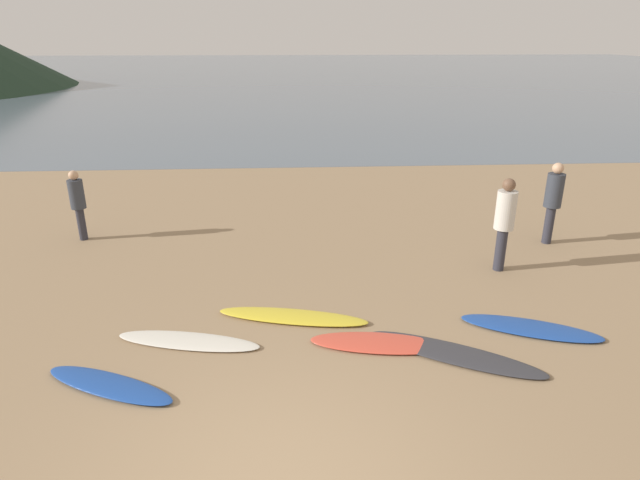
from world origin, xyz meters
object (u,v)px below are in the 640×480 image
person_0 (505,217)px  person_2 (77,200)px  surfboard_3 (380,343)px  person_1 (553,197)px  surfboard_0 (109,385)px  surfboard_5 (531,328)px  surfboard_2 (293,317)px  surfboard_4 (454,354)px  surfboard_1 (188,341)px

person_0 → person_2: 8.71m
surfboard_3 → person_0: 3.80m
surfboard_3 → person_1: 5.78m
surfboard_0 → person_0: person_0 is taller
person_0 → person_2: size_ratio=1.16×
surfboard_0 → person_2: (-2.16, 5.39, 0.87)m
surfboard_0 → person_1: person_1 is taller
surfboard_0 → surfboard_5: 6.04m
surfboard_2 → surfboard_4: size_ratio=0.96×
surfboard_3 → person_0: (2.69, 2.49, 1.02)m
surfboard_0 → surfboard_5: surfboard_0 is taller
surfboard_3 → surfboard_5: size_ratio=0.98×
surfboard_1 → surfboard_2: bearing=34.4°
person_0 → surfboard_5: bearing=-97.4°
surfboard_5 → person_2: person_2 is taller
surfboard_1 → person_0: size_ratio=1.20×
surfboard_4 → person_0: size_ratio=1.39×
surfboard_1 → surfboard_3: bearing=8.0°
person_0 → person_1: person_0 is taller
surfboard_1 → person_1: size_ratio=1.23×
surfboard_2 → person_2: 5.94m
surfboard_0 → person_2: person_2 is taller
surfboard_5 → person_2: 9.24m
surfboard_4 → person_0: person_0 is taller
surfboard_4 → surfboard_0: bearing=-144.7°
surfboard_5 → surfboard_0: bearing=-147.7°
surfboard_1 → person_1: person_1 is taller
person_2 → person_1: bearing=166.6°
surfboard_0 → surfboard_3: size_ratio=0.95×
surfboard_3 → surfboard_4: bearing=-9.8°
surfboard_3 → person_2: size_ratio=1.31×
surfboard_0 → surfboard_2: bearing=59.7°
surfboard_0 → person_2: size_ratio=1.25×
surfboard_3 → surfboard_5: 2.37m
surfboard_4 → surfboard_2: bearing=-177.8°
surfboard_4 → person_2: 8.42m
surfboard_1 → surfboard_4: 3.81m
surfboard_5 → person_0: (0.34, 2.22, 1.02)m
surfboard_5 → surfboard_4: bearing=-133.5°
surfboard_0 → surfboard_5: size_ratio=0.93×
person_1 → surfboard_3: bearing=-41.2°
surfboard_1 → surfboard_3: (2.77, -0.23, 0.00)m
person_1 → person_0: bearing=-42.8°
surfboard_1 → surfboard_5: (5.13, 0.05, 0.01)m
surfboard_3 → surfboard_5: (2.35, 0.28, 0.00)m
person_1 → surfboard_1: bearing=-56.0°
surfboard_4 → surfboard_1: bearing=-158.7°
person_0 → person_1: bearing=41.4°
surfboard_5 → surfboard_1: bearing=-157.2°
surfboard_0 → person_0: size_ratio=1.08×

